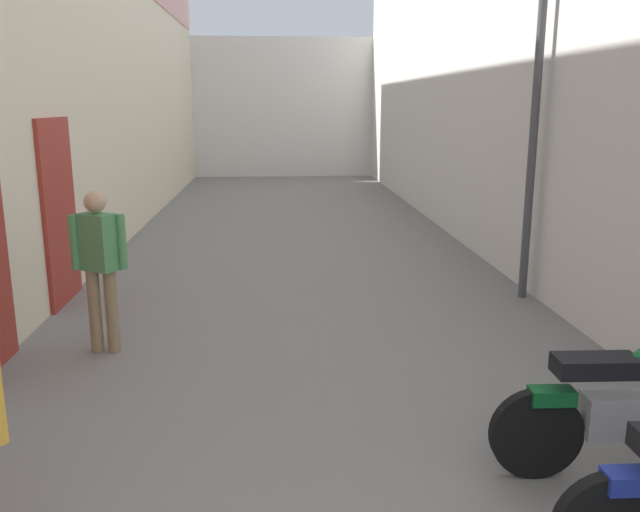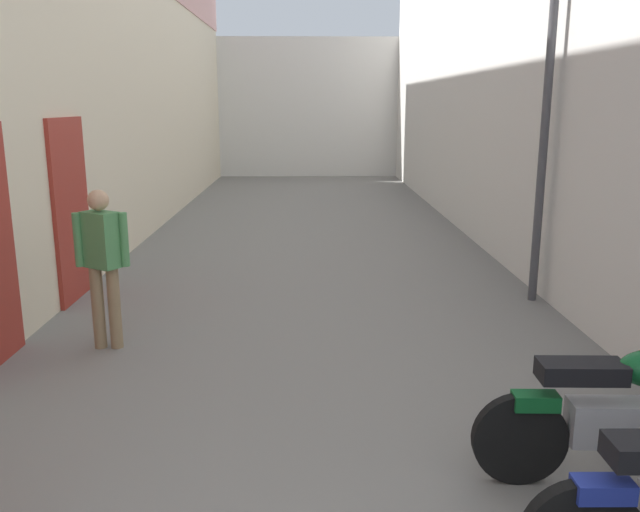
% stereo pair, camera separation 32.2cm
% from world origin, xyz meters
% --- Properties ---
extents(ground_plane, '(37.65, 37.65, 0.00)m').
position_xyz_m(ground_plane, '(0.00, 8.83, 0.00)').
color(ground_plane, slate).
extents(building_right, '(0.45, 21.65, 6.59)m').
position_xyz_m(building_right, '(3.10, 10.82, 3.29)').
color(building_right, silver).
rests_on(building_right, ground).
extents(building_far_end, '(8.80, 2.00, 4.42)m').
position_xyz_m(building_far_end, '(0.00, 22.65, 2.21)').
color(building_far_end, silver).
rests_on(building_far_end, ground).
extents(motorcycle_fourth, '(1.85, 0.58, 1.04)m').
position_xyz_m(motorcycle_fourth, '(1.96, 3.61, 0.50)').
color(motorcycle_fourth, black).
rests_on(motorcycle_fourth, ground).
extents(pedestrian_further_down, '(0.52, 0.35, 1.57)m').
position_xyz_m(pedestrian_further_down, '(-1.98, 6.06, 0.92)').
color(pedestrian_further_down, '#8C7251').
rests_on(pedestrian_further_down, ground).
extents(street_lamp, '(0.79, 0.18, 4.39)m').
position_xyz_m(street_lamp, '(2.65, 7.59, 2.59)').
color(street_lamp, '#47474C').
rests_on(street_lamp, ground).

